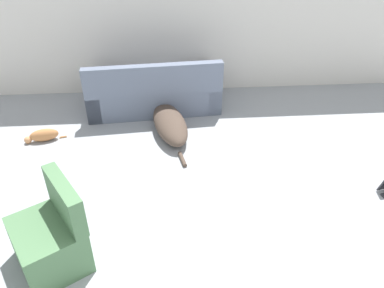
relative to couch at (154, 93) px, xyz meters
name	(u,v)px	position (x,y,z in m)	size (l,w,h in m)	color
wall_back	(200,5)	(0.77, 0.68, 1.13)	(7.82, 0.06, 2.79)	silver
couch	(154,93)	(0.00, 0.00, 0.00)	(2.05, 1.05, 0.84)	slate
dog	(169,122)	(0.22, -0.71, -0.12)	(0.63, 1.63, 0.29)	#4C3D33
cat	(43,135)	(-1.50, -0.85, -0.18)	(0.54, 0.23, 0.17)	#BC7A47
side_chair	(52,238)	(-0.86, -2.93, 0.02)	(0.80, 0.84, 0.82)	#4C754C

